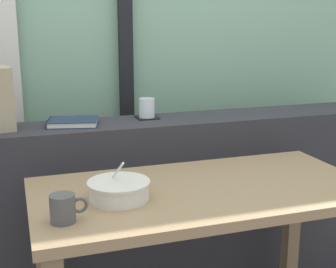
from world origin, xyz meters
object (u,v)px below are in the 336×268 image
(closed_book, at_px, (72,122))
(soup_bowl, at_px, (119,190))
(breakfast_table, at_px, (202,218))
(juice_glass, at_px, (147,108))
(coaster_square, at_px, (147,118))
(ceramic_mug, at_px, (64,208))

(closed_book, distance_m, soup_bowl, 0.60)
(breakfast_table, bearing_deg, juice_glass, 93.29)
(juice_glass, bearing_deg, breakfast_table, -86.71)
(breakfast_table, distance_m, coaster_square, 0.66)
(coaster_square, relative_size, juice_glass, 1.13)
(closed_book, bearing_deg, soup_bowl, -82.87)
(breakfast_table, bearing_deg, coaster_square, 93.29)
(coaster_square, bearing_deg, soup_bowl, -113.93)
(breakfast_table, xyz_separation_m, ceramic_mug, (-0.50, -0.15, 0.16))
(coaster_square, bearing_deg, breakfast_table, -86.71)
(coaster_square, height_order, juice_glass, juice_glass)
(soup_bowl, bearing_deg, ceramic_mug, -147.00)
(breakfast_table, bearing_deg, ceramic_mug, -163.92)
(coaster_square, xyz_separation_m, juice_glass, (-0.00, 0.00, 0.04))
(juice_glass, xyz_separation_m, soup_bowl, (-0.28, -0.62, -0.15))
(breakfast_table, height_order, coaster_square, coaster_square)
(breakfast_table, relative_size, soup_bowl, 5.78)
(breakfast_table, distance_m, soup_bowl, 0.35)
(coaster_square, height_order, ceramic_mug, coaster_square)
(coaster_square, height_order, soup_bowl, coaster_square)
(breakfast_table, xyz_separation_m, juice_glass, (-0.03, 0.60, 0.30))
(breakfast_table, height_order, ceramic_mug, ceramic_mug)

